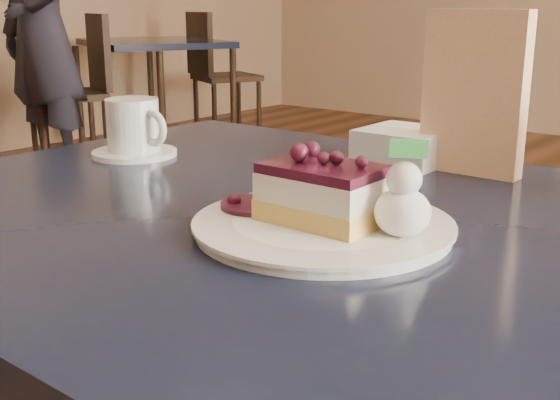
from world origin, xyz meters
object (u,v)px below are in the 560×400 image
Objects in this scene: cheesecake_slice at (324,194)px; patron at (42,30)px; coffee_set at (134,131)px; bg_table_far_left at (158,141)px; main_table at (348,289)px; dessert_plate at (323,227)px.

cheesecake_slice is 3.54m from patron.
coffee_set is 3.81m from bg_table_far_left.
main_table is 0.67× the size of bg_table_far_left.
bg_table_far_left is (-3.25, 2.60, -0.69)m from dessert_plate.
coffee_set is at bearing -18.56° from bg_table_far_left.
main_table is 4.17m from bg_table_far_left.
cheesecake_slice is (0.00, -0.05, 0.12)m from main_table.
dessert_plate is 0.14× the size of bg_table_far_left.
main_table is 0.10m from dessert_plate.
patron is at bearing 151.32° from cheesecake_slice.
main_table is at bearing 90.00° from cheesecake_slice.
patron reaches higher than coffee_set.
main_table is 0.13m from cheesecake_slice.
patron reaches higher than bg_table_far_left.
main_table is 0.72× the size of patron.
cheesecake_slice is 4.22m from bg_table_far_left.
bg_table_far_left is 1.08× the size of patron.
main_table is 3.52m from patron.
coffee_set reaches higher than cheesecake_slice.
cheesecake_slice is at bearing -28.14° from patron.
bg_table_far_left is at bearing 98.66° from patron.
dessert_plate is at bearing -28.14° from patron.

